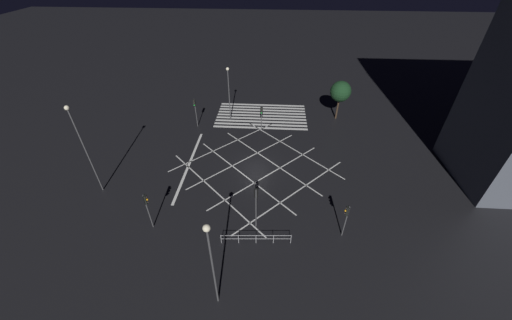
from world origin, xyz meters
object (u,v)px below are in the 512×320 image
(traffic_light_se_cross, at_px, (195,107))
(traffic_light_median_south, at_px, (261,113))
(traffic_light_nw_main, at_px, (346,215))
(street_lamp_far, at_px, (211,255))
(traffic_light_median_north, at_px, (256,200))
(street_lamp_east, at_px, (229,86))
(street_tree_near, at_px, (341,92))
(street_lamp_west, at_px, (81,141))
(traffic_light_ne_main, at_px, (147,205))

(traffic_light_se_cross, relative_size, traffic_light_median_south, 1.25)
(traffic_light_nw_main, bearing_deg, street_lamp_far, 33.35)
(traffic_light_median_south, height_order, street_lamp_far, street_lamp_far)
(traffic_light_se_cross, xyz_separation_m, traffic_light_median_north, (-9.53, 17.35, 0.26))
(street_lamp_east, bearing_deg, traffic_light_median_north, 104.48)
(street_tree_near, bearing_deg, traffic_light_nw_main, 82.44)
(street_lamp_east, height_order, street_tree_near, street_lamp_east)
(traffic_light_nw_main, distance_m, street_lamp_far, 12.30)
(traffic_light_nw_main, bearing_deg, street_lamp_east, -58.04)
(traffic_light_nw_main, height_order, street_lamp_far, street_lamp_far)
(traffic_light_se_cross, relative_size, street_lamp_west, 0.43)
(traffic_light_median_south, relative_size, street_tree_near, 0.59)
(traffic_light_nw_main, bearing_deg, street_lamp_west, -10.10)
(traffic_light_nw_main, xyz_separation_m, street_lamp_east, (12.79, -20.50, 2.50))
(street_tree_near, bearing_deg, traffic_light_se_cross, 10.62)
(traffic_light_se_cross, distance_m, traffic_light_median_north, 19.80)
(street_lamp_east, distance_m, street_lamp_far, 27.22)
(traffic_light_ne_main, bearing_deg, traffic_light_se_cross, 90.46)
(street_lamp_far, bearing_deg, street_lamp_west, -37.36)
(traffic_light_ne_main, xyz_separation_m, traffic_light_median_north, (-9.38, -0.80, 0.37))
(traffic_light_ne_main, height_order, traffic_light_median_north, traffic_light_median_north)
(street_lamp_far, distance_m, street_tree_near, 31.09)
(traffic_light_median_north, relative_size, street_lamp_west, 0.47)
(traffic_light_se_cross, height_order, street_lamp_west, street_lamp_west)
(traffic_light_se_cross, bearing_deg, traffic_light_median_south, 89.92)
(traffic_light_ne_main, bearing_deg, street_lamp_west, 147.89)
(street_tree_near, bearing_deg, street_lamp_far, 65.56)
(street_lamp_west, xyz_separation_m, street_tree_near, (-27.09, -17.41, -1.99))
(street_tree_near, bearing_deg, traffic_light_ne_main, 47.73)
(traffic_light_median_north, xyz_separation_m, traffic_light_nw_main, (-7.65, 0.61, -0.64))
(traffic_light_nw_main, bearing_deg, traffic_light_se_cross, -46.27)
(traffic_light_median_north, bearing_deg, traffic_light_ne_main, 94.86)
(traffic_light_nw_main, height_order, street_tree_near, street_tree_near)
(traffic_light_median_south, height_order, street_tree_near, street_tree_near)
(traffic_light_ne_main, height_order, traffic_light_median_south, traffic_light_ne_main)
(traffic_light_ne_main, bearing_deg, traffic_light_nw_main, 0.64)
(street_lamp_east, relative_size, street_tree_near, 1.35)
(traffic_light_median_north, relative_size, traffic_light_median_south, 1.36)
(traffic_light_median_north, xyz_separation_m, street_tree_near, (-10.54, -21.11, 0.99))
(traffic_light_median_south, distance_m, street_lamp_far, 24.79)
(traffic_light_se_cross, bearing_deg, street_lamp_east, 120.14)
(traffic_light_nw_main, relative_size, street_lamp_west, 0.37)
(street_lamp_west, bearing_deg, traffic_light_median_south, -139.83)
(traffic_light_median_south, xyz_separation_m, street_lamp_west, (16.15, 13.63, 3.83))
(traffic_light_se_cross, height_order, traffic_light_median_north, traffic_light_median_north)
(traffic_light_median_north, height_order, street_lamp_west, street_lamp_west)
(traffic_light_se_cross, xyz_separation_m, street_tree_near, (-20.06, -3.76, 1.25))
(street_lamp_west, relative_size, street_lamp_far, 1.17)
(street_lamp_far, bearing_deg, traffic_light_ne_main, -42.03)
(traffic_light_median_north, relative_size, street_lamp_east, 0.59)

